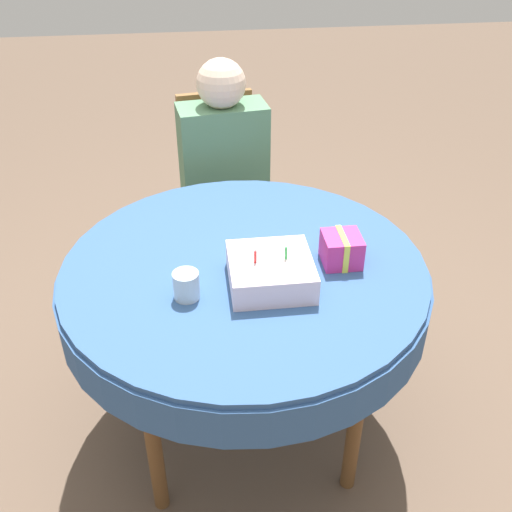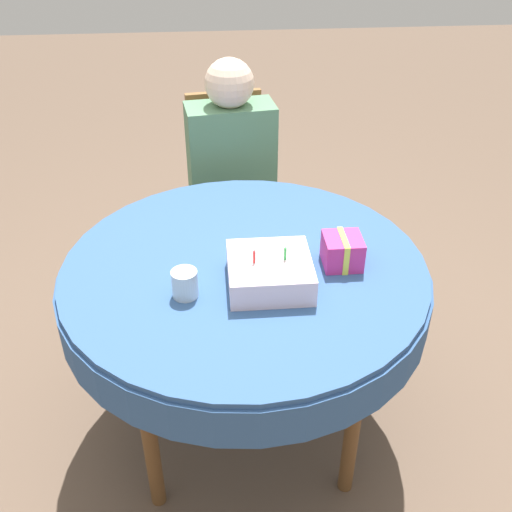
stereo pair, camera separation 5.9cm
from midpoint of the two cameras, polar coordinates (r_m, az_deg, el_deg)
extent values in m
plane|color=brown|center=(2.44, -0.20, -15.30)|extent=(12.00, 12.00, 0.00)
cylinder|color=#335689|center=(1.93, -0.25, -1.05)|extent=(1.18, 1.18, 0.02)
cylinder|color=#335689|center=(1.98, -0.24, -2.87)|extent=(1.20, 1.20, 0.13)
cylinder|color=brown|center=(1.96, -9.31, -16.06)|extent=(0.05, 0.05, 0.73)
cylinder|color=brown|center=(2.00, 10.19, -14.82)|extent=(0.05, 0.05, 0.73)
cylinder|color=brown|center=(2.42, -8.53, -4.17)|extent=(0.05, 0.05, 0.73)
cylinder|color=brown|center=(2.45, 6.74, -3.39)|extent=(0.05, 0.05, 0.73)
cube|color=brown|center=(2.82, -1.62, 3.65)|extent=(0.42, 0.42, 0.04)
cube|color=brown|center=(2.84, -2.38, 10.32)|extent=(0.34, 0.07, 0.53)
cylinder|color=brown|center=(2.79, -4.20, -2.22)|extent=(0.04, 0.04, 0.40)
cylinder|color=brown|center=(2.84, 2.29, -1.40)|extent=(0.04, 0.04, 0.40)
cylinder|color=brown|center=(3.05, -5.12, 1.35)|extent=(0.04, 0.04, 0.40)
cylinder|color=brown|center=(3.10, 0.83, 2.04)|extent=(0.04, 0.04, 0.40)
cylinder|color=beige|center=(2.80, -2.90, -1.52)|extent=(0.09, 0.09, 0.43)
cylinder|color=beige|center=(2.83, 0.87, -1.05)|extent=(0.09, 0.09, 0.43)
cube|color=#568460|center=(2.69, -1.72, 8.85)|extent=(0.40, 0.23, 0.53)
sphere|color=beige|center=(2.55, -1.86, 16.12)|extent=(0.21, 0.21, 0.21)
cube|color=silver|center=(1.82, 2.25, -1.53)|extent=(0.25, 0.25, 0.09)
cylinder|color=green|center=(1.79, 3.75, 0.22)|extent=(0.01, 0.01, 0.04)
cylinder|color=red|center=(1.77, 0.79, -0.08)|extent=(0.01, 0.01, 0.04)
cylinder|color=silver|center=(1.78, -5.85, -2.64)|extent=(0.08, 0.08, 0.09)
cube|color=#D13384|center=(1.93, 9.10, 0.46)|extent=(0.12, 0.12, 0.10)
cube|color=#EAE54C|center=(1.93, 9.10, 0.46)|extent=(0.02, 0.13, 0.10)
camera|label=1|loc=(0.03, -89.09, 0.62)|focal=42.00mm
camera|label=2|loc=(0.03, 90.91, -0.62)|focal=42.00mm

